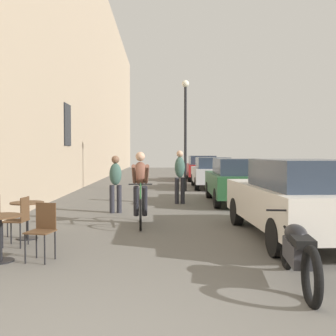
% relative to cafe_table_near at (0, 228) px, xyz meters
% --- Properties ---
extents(building_facade_left, '(0.54, 68.00, 13.00)m').
position_rel_cafe_table_near_xyz_m(building_facade_left, '(-1.56, 11.07, 5.98)').
color(building_facade_left, tan).
rests_on(building_facade_left, ground_plane).
extents(cafe_table_near, '(0.64, 0.64, 0.72)m').
position_rel_cafe_table_near_xyz_m(cafe_table_near, '(0.00, 0.00, 0.00)').
color(cafe_table_near, black).
rests_on(cafe_table_near, ground_plane).
extents(cafe_chair_near_toward_street, '(0.46, 0.46, 0.89)m').
position_rel_cafe_table_near_xyz_m(cafe_chair_near_toward_street, '(0.63, 0.07, -0.00)').
color(cafe_chair_near_toward_street, black).
rests_on(cafe_chair_near_toward_street, ground_plane).
extents(cafe_table_mid, '(0.64, 0.64, 0.72)m').
position_rel_cafe_table_near_xyz_m(cafe_table_mid, '(-0.14, 1.65, 0.00)').
color(cafe_table_mid, black).
rests_on(cafe_table_mid, ground_plane).
extents(cafe_chair_mid_toward_street, '(0.41, 0.41, 0.89)m').
position_rel_cafe_table_near_xyz_m(cafe_chair_mid_toward_street, '(-0.06, 1.01, -0.00)').
color(cafe_chair_mid_toward_street, black).
rests_on(cafe_chair_mid_toward_street, ground_plane).
extents(cyclist_on_bicycle, '(0.52, 1.76, 1.74)m').
position_rel_cafe_table_near_xyz_m(cyclist_on_bicycle, '(2.01, 3.13, 0.29)').
color(cyclist_on_bicycle, black).
rests_on(cyclist_on_bicycle, ground_plane).
extents(pedestrian_near, '(0.37, 0.29, 1.61)m').
position_rel_cafe_table_near_xyz_m(pedestrian_near, '(1.22, 5.02, 0.39)').
color(pedestrian_near, '#26262D').
rests_on(pedestrian_near, ground_plane).
extents(pedestrian_mid, '(0.37, 0.29, 1.77)m').
position_rel_cafe_table_near_xyz_m(pedestrian_mid, '(3.13, 7.01, 0.48)').
color(pedestrian_mid, '#26262D').
rests_on(pedestrian_mid, ground_plane).
extents(street_lamp, '(0.32, 0.32, 4.90)m').
position_rel_cafe_table_near_xyz_m(street_lamp, '(3.61, 11.40, 2.59)').
color(street_lamp, black).
rests_on(street_lamp, ground_plane).
extents(parked_car_nearest, '(1.95, 4.43, 1.56)m').
position_rel_cafe_table_near_xyz_m(parked_car_nearest, '(5.14, 1.52, 0.29)').
color(parked_car_nearest, beige).
rests_on(parked_car_nearest, ground_plane).
extents(parked_car_second, '(1.90, 4.29, 1.51)m').
position_rel_cafe_table_near_xyz_m(parked_car_second, '(5.06, 7.14, 0.26)').
color(parked_car_second, '#23512D').
rests_on(parked_car_second, ground_plane).
extents(parked_car_third, '(1.86, 4.23, 1.49)m').
position_rel_cafe_table_near_xyz_m(parked_car_third, '(4.97, 12.97, 0.25)').
color(parked_car_third, '#B7B7BC').
rests_on(parked_car_third, ground_plane).
extents(parked_car_fourth, '(1.90, 4.36, 1.54)m').
position_rel_cafe_table_near_xyz_m(parked_car_fourth, '(5.07, 18.58, 0.28)').
color(parked_car_fourth, maroon).
rests_on(parked_car_fourth, ground_plane).
extents(parked_motorcycle, '(0.62, 2.14, 0.92)m').
position_rel_cafe_table_near_xyz_m(parked_motorcycle, '(4.23, -1.12, -0.12)').
color(parked_motorcycle, black).
rests_on(parked_motorcycle, ground_plane).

